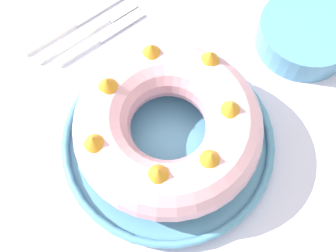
% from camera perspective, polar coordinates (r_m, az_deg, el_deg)
% --- Properties ---
extents(ground_plane, '(8.00, 8.00, 0.00)m').
position_cam_1_polar(ground_plane, '(1.34, -0.65, -14.02)').
color(ground_plane, gray).
extents(dining_table, '(1.47, 1.16, 0.73)m').
position_cam_1_polar(dining_table, '(0.70, -1.20, -4.60)').
color(dining_table, silver).
rests_on(dining_table, ground_plane).
extents(serving_dish, '(0.33, 0.33, 0.02)m').
position_cam_1_polar(serving_dish, '(0.62, 0.00, -2.05)').
color(serving_dish, '#518EB2').
rests_on(serving_dish, dining_table).
extents(bundt_cake, '(0.28, 0.28, 0.10)m').
position_cam_1_polar(bundt_cake, '(0.57, -0.00, 0.04)').
color(bundt_cake, '#E09EAD').
rests_on(bundt_cake, serving_dish).
extents(fork, '(0.02, 0.21, 0.01)m').
position_cam_1_polar(fork, '(0.76, -10.43, 13.96)').
color(fork, white).
rests_on(fork, dining_table).
extents(serving_knife, '(0.02, 0.23, 0.01)m').
position_cam_1_polar(serving_knife, '(0.77, -13.85, 14.13)').
color(serving_knife, white).
rests_on(serving_knife, dining_table).
extents(cake_knife, '(0.02, 0.18, 0.01)m').
position_cam_1_polar(cake_knife, '(0.74, -10.51, 12.07)').
color(cake_knife, white).
rests_on(cake_knife, dining_table).
extents(side_bowl, '(0.17, 0.17, 0.05)m').
position_cam_1_polar(side_bowl, '(0.74, 19.21, 12.38)').
color(side_bowl, '#518EB2').
rests_on(side_bowl, dining_table).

